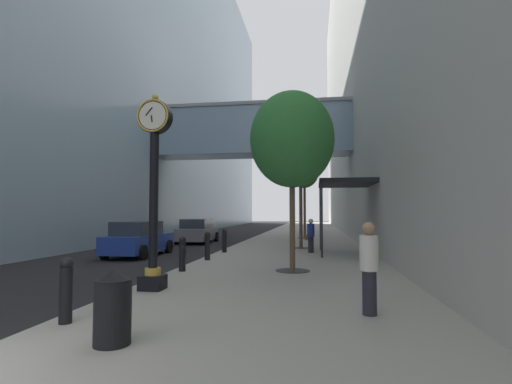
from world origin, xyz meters
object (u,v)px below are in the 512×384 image
(bollard_third, at_px, (182,253))
(trash_bin, at_px, (113,306))
(bollard_fifth, at_px, (224,240))
(street_tree_mid_far, at_px, (304,172))
(street_tree_mid_near, at_px, (301,160))
(street_clock, at_px, (154,181))
(street_tree_near, at_px, (292,140))
(bollard_nearest, at_px, (66,289))
(bollard_fourth, at_px, (207,245))
(pedestrian_by_clock, at_px, (369,265))
(car_blue_near, at_px, (139,239))
(pedestrian_walking, at_px, (311,235))
(car_grey_mid, at_px, (198,231))

(bollard_third, xyz_separation_m, trash_bin, (1.33, -6.70, -0.04))
(bollard_fifth, xyz_separation_m, street_tree_mid_far, (3.48, 10.59, 4.22))
(street_tree_mid_near, height_order, street_tree_mid_far, street_tree_mid_far)
(street_clock, relative_size, street_tree_mid_far, 0.80)
(bollard_third, distance_m, street_tree_near, 5.08)
(bollard_fifth, xyz_separation_m, street_tree_mid_near, (3.48, 2.66, 4.03))
(bollard_nearest, xyz_separation_m, bollard_fourth, (0.00, 8.76, 0.00))
(trash_bin, xyz_separation_m, pedestrian_by_clock, (3.85, 2.19, 0.36))
(street_tree_near, relative_size, street_tree_mid_near, 0.97)
(trash_bin, bearing_deg, car_blue_near, 113.96)
(bollard_third, bearing_deg, bollard_fourth, 90.00)
(bollard_third, height_order, car_blue_near, car_blue_near)
(trash_bin, xyz_separation_m, pedestrian_walking, (2.67, 13.00, 0.29))
(street_tree_mid_far, bearing_deg, car_grey_mid, -152.08)
(street_clock, xyz_separation_m, street_tree_mid_near, (3.20, 11.43, 1.96))
(bollard_third, distance_m, car_blue_near, 6.26)
(street_tree_near, xyz_separation_m, street_tree_mid_far, (-0.00, 15.85, 0.56))
(street_clock, height_order, car_blue_near, street_clock)
(street_tree_mid_near, xyz_separation_m, street_tree_mid_far, (0.00, 7.92, 0.18))
(car_blue_near, bearing_deg, bollard_fifth, 13.20)
(street_tree_mid_far, relative_size, pedestrian_by_clock, 3.55)
(street_tree_near, height_order, street_tree_mid_near, street_tree_mid_near)
(car_blue_near, bearing_deg, bollard_fourth, -27.71)
(street_tree_mid_near, bearing_deg, car_grey_mid, 148.47)
(bollard_fifth, distance_m, street_tree_near, 7.29)
(street_tree_mid_far, distance_m, trash_bin, 23.62)
(pedestrian_walking, bearing_deg, bollard_nearest, -108.25)
(bollard_fourth, height_order, trash_bin, bollard_fourth)
(bollard_nearest, distance_m, street_tree_near, 8.17)
(car_grey_mid, bearing_deg, street_tree_near, -60.35)
(pedestrian_walking, distance_m, car_blue_near, 7.96)
(street_tree_mid_far, bearing_deg, street_tree_near, -90.00)
(street_clock, distance_m, bollard_nearest, 3.59)
(trash_bin, bearing_deg, bollard_third, 101.21)
(street_clock, relative_size, trash_bin, 4.59)
(street_tree_mid_near, xyz_separation_m, car_grey_mid, (-6.93, 4.25, -3.98))
(bollard_fifth, xyz_separation_m, trash_bin, (1.33, -12.54, -0.04))
(street_tree_mid_near, bearing_deg, car_blue_near, -154.04)
(street_clock, xyz_separation_m, bollard_nearest, (-0.28, -2.92, -2.07))
(street_tree_mid_near, height_order, trash_bin, street_tree_mid_near)
(bollard_nearest, bearing_deg, bollard_fifth, 90.00)
(bollard_fifth, xyz_separation_m, car_blue_near, (-3.84, -0.90, 0.06))
(street_tree_mid_near, relative_size, pedestrian_walking, 3.79)
(car_blue_near, bearing_deg, street_tree_mid_near, 25.96)
(street_tree_mid_near, bearing_deg, bollard_third, -112.25)
(street_tree_mid_near, xyz_separation_m, car_blue_near, (-7.32, -3.57, -3.98))
(street_clock, relative_size, bollard_nearest, 4.33)
(bollard_third, height_order, trash_bin, bollard_third)
(pedestrian_walking, distance_m, car_grey_mid, 9.87)
(pedestrian_by_clock, height_order, car_blue_near, pedestrian_by_clock)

